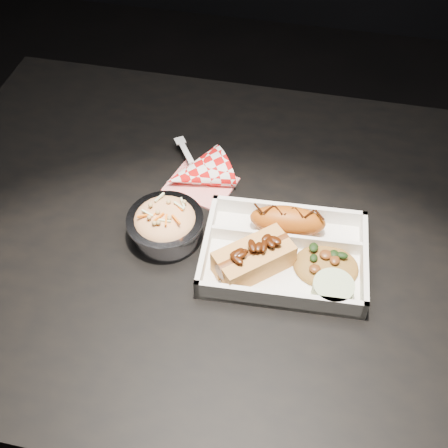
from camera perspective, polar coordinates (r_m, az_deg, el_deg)
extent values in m
cube|color=black|center=(1.59, 2.22, -19.17)|extent=(4.00, 4.00, 0.05)
cube|color=black|center=(0.93, 3.60, -1.57)|extent=(1.20, 0.80, 0.03)
cylinder|color=black|center=(1.57, -15.06, 2.76)|extent=(0.05, 0.05, 0.72)
cube|color=white|center=(0.88, 6.05, -3.60)|extent=(0.26, 0.19, 0.01)
cube|color=white|center=(0.93, 6.55, 1.15)|extent=(0.25, 0.02, 0.04)
cube|color=white|center=(0.82, 5.65, -7.71)|extent=(0.25, 0.02, 0.04)
cube|color=white|center=(0.88, -1.75, -2.09)|extent=(0.02, 0.18, 0.04)
cube|color=white|center=(0.88, 13.99, -3.86)|extent=(0.02, 0.18, 0.04)
cube|color=white|center=(0.89, 6.25, -1.82)|extent=(0.23, 0.02, 0.03)
ellipsoid|color=#B65412|center=(0.90, 6.48, 0.34)|extent=(0.12, 0.06, 0.05)
cube|color=#D69349|center=(0.84, 3.64, -4.36)|extent=(0.10, 0.10, 0.04)
cube|color=#D69349|center=(0.86, 2.42, -2.79)|extent=(0.10, 0.10, 0.04)
cylinder|color=brown|center=(0.84, 3.05, -3.20)|extent=(0.11, 0.10, 0.03)
ellipsoid|color=#A26F2F|center=(0.86, 10.40, -3.80)|extent=(0.11, 0.09, 0.03)
cylinder|color=#B3C696|center=(0.84, 10.97, -6.62)|extent=(0.06, 0.06, 0.03)
cylinder|color=silver|center=(0.90, -5.92, -0.43)|extent=(0.11, 0.11, 0.04)
cylinder|color=silver|center=(0.88, -6.02, 0.45)|extent=(0.12, 0.12, 0.01)
ellipsoid|color=beige|center=(0.88, -6.02, 0.45)|extent=(0.10, 0.10, 0.04)
cube|color=red|center=(0.99, -2.35, 4.01)|extent=(0.13, 0.12, 0.00)
cone|color=red|center=(0.99, -2.81, 5.14)|extent=(0.15, 0.14, 0.10)
cube|color=white|center=(1.02, -3.86, 7.25)|extent=(0.04, 0.06, 0.00)
cube|color=white|center=(1.05, -4.49, 8.43)|extent=(0.02, 0.02, 0.00)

